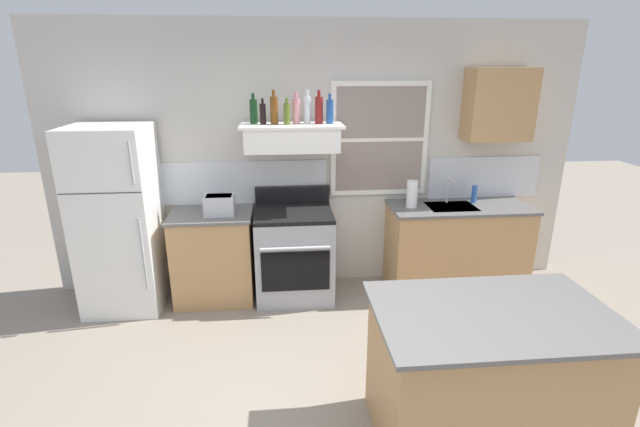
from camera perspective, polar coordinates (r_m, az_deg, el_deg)
back_wall at (r=4.70m, az=-0.17°, el=6.87°), size 5.40×0.11×2.70m
refrigerator at (r=4.69m, az=-23.92°, el=-0.74°), size 0.70×0.72×1.76m
counter_left_of_stove at (r=4.69m, az=-13.12°, el=-5.15°), size 0.79×0.63×0.91m
toaster at (r=4.42m, az=-12.50°, el=1.08°), size 0.30×0.20×0.19m
stove_range at (r=4.61m, az=-3.25°, el=-5.00°), size 0.76×0.69×1.09m
range_hood_shelf at (r=4.38m, az=-3.57°, el=9.58°), size 0.96×0.52×0.24m
bottle_dark_green_wine at (r=4.40m, az=-8.32°, el=12.61°), size 0.07×0.07×0.28m
bottle_balsamic_dark at (r=4.34m, az=-7.18°, el=12.33°), size 0.06×0.06×0.24m
bottle_amber_wine at (r=4.34m, az=-5.78°, el=12.81°), size 0.07×0.07×0.31m
bottle_olive_oil_square at (r=4.30m, az=-4.17°, el=12.40°), size 0.06×0.06×0.24m
bottle_rose_pink at (r=4.35m, az=-3.00°, el=12.78°), size 0.07×0.07×0.29m
bottle_clear_tall at (r=4.38m, az=-1.58°, el=12.93°), size 0.06×0.06×0.31m
bottle_red_label_wine at (r=4.36m, az=-0.13°, el=12.89°), size 0.07×0.07×0.31m
bottle_blue_liqueur at (r=4.36m, az=1.24°, el=12.71°), size 0.07×0.07×0.28m
counter_right_with_sink at (r=4.99m, az=16.69°, el=-4.00°), size 1.43×0.63×0.91m
sink_faucet at (r=4.84m, az=15.85°, el=3.25°), size 0.03×0.17×0.28m
paper_towel_roll at (r=4.64m, az=11.48°, el=2.41°), size 0.11×0.11×0.27m
dish_soap_bottle at (r=4.98m, az=18.77°, el=2.34°), size 0.06×0.06×0.18m
kitchen_island at (r=3.13m, az=20.09°, el=-18.63°), size 1.40×0.90×0.91m
upper_cabinet_right at (r=4.93m, az=21.52°, el=12.59°), size 0.64×0.32×0.70m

